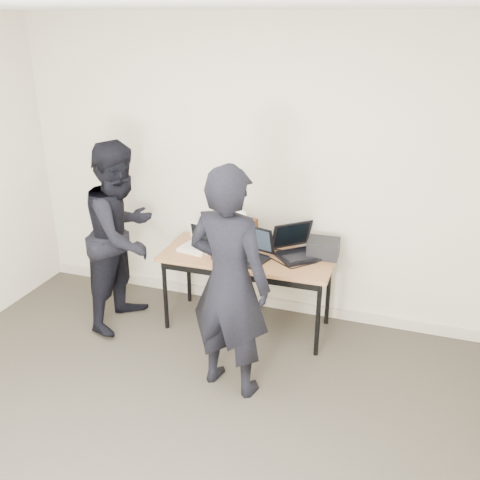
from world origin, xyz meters
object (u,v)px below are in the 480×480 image
at_px(laptop_beige, 197,244).
at_px(person_observer, 123,235).
at_px(desk, 247,261).
at_px(laptop_center, 249,251).
at_px(laptop_right, 297,248).
at_px(person_typist, 229,283).
at_px(leather_satchel, 236,230).
at_px(equipment_box, 323,248).

height_order(laptop_beige, person_observer, person_observer).
xyz_separation_m(desk, laptop_center, (0.03, -0.05, 0.12)).
bearing_deg(desk, laptop_center, -55.36).
relative_size(laptop_beige, laptop_right, 0.59).
bearing_deg(person_typist, leather_satchel, -62.32).
relative_size(laptop_center, leather_satchel, 1.11).
bearing_deg(desk, laptop_right, 18.16).
height_order(laptop_center, laptop_right, laptop_right).
bearing_deg(desk, equipment_box, 16.05).
distance_m(desk, laptop_right, 0.45).
bearing_deg(person_observer, equipment_box, -71.93).
relative_size(laptop_beige, leather_satchel, 0.80).
height_order(laptop_right, person_typist, person_typist).
distance_m(laptop_right, person_observer, 1.55).
relative_size(desk, leather_satchel, 3.98).
distance_m(desk, person_observer, 1.13).
bearing_deg(laptop_right, laptop_center, 164.90).
relative_size(desk, equipment_box, 5.68).
distance_m(laptop_beige, equipment_box, 1.12).
distance_m(laptop_center, laptop_right, 0.42).
height_order(equipment_box, person_typist, person_typist).
height_order(leather_satchel, equipment_box, leather_satchel).
bearing_deg(laptop_beige, desk, 11.45).
distance_m(desk, laptop_beige, 0.48).
bearing_deg(laptop_beige, person_observer, -150.98).
xyz_separation_m(laptop_right, leather_satchel, (-0.59, 0.09, 0.06)).
xyz_separation_m(laptop_center, leather_satchel, (-0.21, 0.27, 0.07)).
bearing_deg(laptop_center, desk, 141.00).
distance_m(laptop_right, person_typist, 1.03).
xyz_separation_m(desk, person_observer, (-1.09, -0.23, 0.19)).
distance_m(laptop_beige, person_typist, 1.04).
bearing_deg(laptop_beige, equipment_box, 20.32).
bearing_deg(leather_satchel, person_typist, -66.13).
xyz_separation_m(leather_satchel, person_typist, (0.32, -1.07, 0.04)).
bearing_deg(person_typist, equipment_box, -104.18).
bearing_deg(laptop_center, leather_satchel, 143.40).
bearing_deg(laptop_right, equipment_box, -28.87).
relative_size(laptop_beige, person_observer, 0.18).
bearing_deg(equipment_box, laptop_beige, -169.34).
height_order(laptop_beige, equipment_box, laptop_beige).
distance_m(desk, laptop_center, 0.13).
xyz_separation_m(person_typist, person_observer, (-1.23, 0.61, -0.03)).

